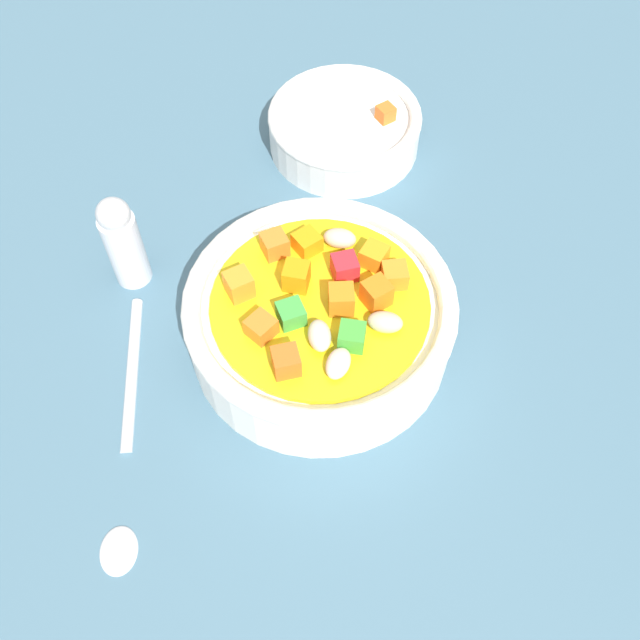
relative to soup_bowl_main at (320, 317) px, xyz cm
name	(u,v)px	position (x,y,z in cm)	size (l,w,h in cm)	color
ground_plane	(320,347)	(0.01, 0.01, -3.94)	(140.00, 140.00, 2.00)	#42667A
soup_bowl_main	(320,317)	(0.00, 0.00, 0.00)	(18.56, 18.56, 6.58)	white
spoon	(126,436)	(10.31, 10.81, -2.54)	(8.29, 19.40, 0.82)	silver
side_bowl_small	(345,128)	(3.30, -19.92, -0.97)	(12.98, 12.98, 4.31)	white
pepper_shaker	(123,241)	(15.23, -1.83, 1.14)	(2.68, 2.68, 8.18)	silver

